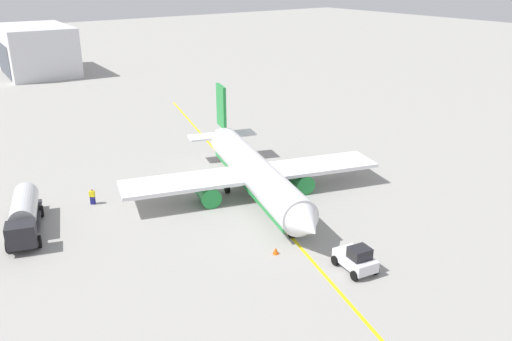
# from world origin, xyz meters

# --- Properties ---
(ground_plane) EXTENTS (400.00, 400.00, 0.00)m
(ground_plane) POSITION_xyz_m (0.00, 0.00, 0.00)
(ground_plane) COLOR #9E9B96
(airplane) EXTENTS (29.70, 28.03, 9.45)m
(airplane) POSITION_xyz_m (-0.50, 0.15, 2.55)
(airplane) COLOR white
(airplane) RESTS_ON ground
(fuel_tanker) EXTENTS (10.57, 5.42, 3.15)m
(fuel_tanker) POSITION_xyz_m (-6.30, -21.77, 1.72)
(fuel_tanker) COLOR #2D2D33
(fuel_tanker) RESTS_ON ground
(pushback_tug) EXTENTS (3.87, 2.81, 2.20)m
(pushback_tug) POSITION_xyz_m (16.51, -2.18, 1.01)
(pushback_tug) COLOR silver
(pushback_tug) RESTS_ON ground
(refueling_worker) EXTENTS (0.62, 0.62, 1.71)m
(refueling_worker) POSITION_xyz_m (-8.50, -14.64, 0.82)
(refueling_worker) COLOR navy
(refueling_worker) RESTS_ON ground
(safety_cone_nose) EXTENTS (0.55, 0.55, 0.61)m
(safety_cone_nose) POSITION_xyz_m (10.68, -5.77, 0.31)
(safety_cone_nose) COLOR #F2590F
(safety_cone_nose) RESTS_ON ground
(distant_hangar) EXTENTS (23.81, 15.89, 10.61)m
(distant_hangar) POSITION_xyz_m (-85.91, 1.52, 5.30)
(distant_hangar) COLOR silver
(distant_hangar) RESTS_ON ground
(taxi_line_marking) EXTENTS (85.40, 26.08, 0.01)m
(taxi_line_marking) POSITION_xyz_m (0.00, 0.00, 0.01)
(taxi_line_marking) COLOR yellow
(taxi_line_marking) RESTS_ON ground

